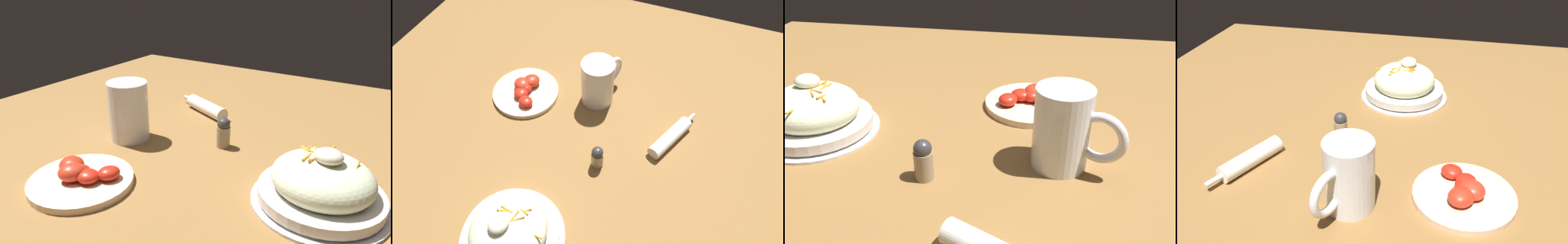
{
  "view_description": "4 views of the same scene",
  "coord_description": "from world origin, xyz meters",
  "views": [
    {
      "loc": [
        0.34,
        -0.58,
        0.37
      ],
      "look_at": [
        -0.05,
        0.03,
        0.06
      ],
      "focal_mm": 33.98,
      "sensor_mm": 36.0,
      "label": 1
    },
    {
      "loc": [
        0.4,
        0.2,
        0.72
      ],
      "look_at": [
        -0.07,
        0.02,
        0.06
      ],
      "focal_mm": 30.52,
      "sensor_mm": 36.0,
      "label": 2
    },
    {
      "loc": [
        -0.18,
        0.57,
        0.39
      ],
      "look_at": [
        -0.07,
        -0.01,
        0.06
      ],
      "focal_mm": 38.24,
      "sensor_mm": 36.0,
      "label": 3
    },
    {
      "loc": [
        -0.75,
        -0.17,
        0.52
      ],
      "look_at": [
        -0.03,
        -0.01,
        0.07
      ],
      "focal_mm": 38.41,
      "sensor_mm": 36.0,
      "label": 4
    }
  ],
  "objects": [
    {
      "name": "ground_plane",
      "position": [
        0.0,
        0.0,
        0.0
      ],
      "size": [
        1.43,
        1.43,
        0.0
      ],
      "primitive_type": "plane",
      "color": "olive"
    },
    {
      "name": "salt_shaker",
      "position": [
        0.0,
        0.07,
        0.03
      ],
      "size": [
        0.03,
        0.03,
        0.07
      ],
      "color": "gray",
      "rests_on": "ground_plane"
    },
    {
      "name": "salad_plate",
      "position": [
        0.24,
        -0.04,
        0.04
      ],
      "size": [
        0.23,
        0.23,
        0.11
      ],
      "color": "silver",
      "rests_on": "ground_plane"
    },
    {
      "name": "napkin_roll",
      "position": [
        -0.13,
        0.22,
        0.02
      ],
      "size": [
        0.17,
        0.09,
        0.04
      ],
      "color": "white",
      "rests_on": "ground_plane"
    },
    {
      "name": "beer_mug",
      "position": [
        -0.21,
        -0.0,
        0.06
      ],
      "size": [
        0.14,
        0.09,
        0.13
      ],
      "color": "white",
      "rests_on": "ground_plane"
    },
    {
      "name": "tomato_plate",
      "position": [
        -0.14,
        -0.2,
        0.01
      ],
      "size": [
        0.19,
        0.19,
        0.05
      ],
      "color": "beige",
      "rests_on": "ground_plane"
    }
  ]
}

